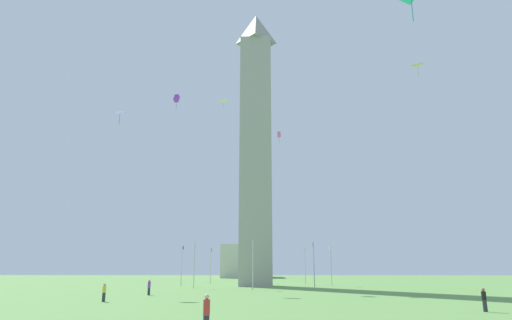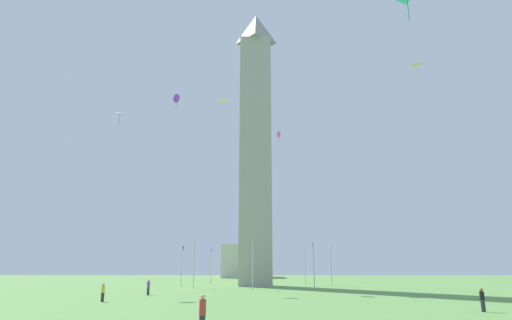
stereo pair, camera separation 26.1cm
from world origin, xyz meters
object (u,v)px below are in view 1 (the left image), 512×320
(flagpole_sw, at_px, (314,262))
(person_yellow_shirt, at_px, (104,293))
(flagpole_nw, at_px, (305,264))
(person_purple_shirt, at_px, (149,287))
(kite_yellow_diamond, at_px, (418,65))
(flagpole_w, at_px, (331,263))
(flagpole_n, at_px, (258,264))
(flagpole_ne, at_px, (211,264))
(distant_building, at_px, (246,262))
(kite_pink_box, at_px, (279,134))
(flagpole_s, at_px, (253,262))
(obelisk_monument, at_px, (256,140))
(flagpole_e, at_px, (182,263))
(kite_white_diamond, at_px, (223,101))
(kite_purple_box, at_px, (177,98))
(person_red_shirt, at_px, (206,314))
(kite_blue_diamond, at_px, (120,113))
(flagpole_se, at_px, (194,262))
(person_black_shirt, at_px, (484,300))

(flagpole_sw, xyz_separation_m, person_yellow_shirt, (-28.10, 21.82, -3.07))
(flagpole_nw, height_order, person_purple_shirt, flagpole_nw)
(kite_yellow_diamond, bearing_deg, flagpole_w, 34.77)
(flagpole_n, relative_size, flagpole_ne, 1.00)
(distant_building, bearing_deg, person_yellow_shirt, 176.93)
(person_yellow_shirt, height_order, kite_yellow_diamond, kite_yellow_diamond)
(kite_pink_box, bearing_deg, kite_yellow_diamond, -101.51)
(flagpole_n, relative_size, flagpole_s, 1.00)
(obelisk_monument, xyz_separation_m, flagpole_e, (0.07, 13.09, -22.45))
(flagpole_sw, relative_size, kite_white_diamond, 3.64)
(flagpole_ne, height_order, person_yellow_shirt, flagpole_ne)
(flagpole_e, bearing_deg, flagpole_nw, -67.50)
(flagpole_n, distance_m, kite_purple_box, 37.56)
(flagpole_w, bearing_deg, flagpole_e, 90.00)
(flagpole_nw, bearing_deg, person_red_shirt, 171.82)
(flagpole_ne, distance_m, distant_building, 68.58)
(person_red_shirt, height_order, kite_blue_diamond, kite_blue_diamond)
(flagpole_sw, distance_m, person_yellow_shirt, 35.71)
(flagpole_n, relative_size, person_red_shirt, 3.97)
(kite_pink_box, height_order, distant_building, kite_pink_box)
(flagpole_n, relative_size, kite_pink_box, 3.70)
(flagpole_nw, distance_m, kite_yellow_diamond, 42.27)
(flagpole_e, relative_size, flagpole_se, 1.00)
(person_yellow_shirt, bearing_deg, kite_pink_box, -46.22)
(flagpole_se, relative_size, kite_purple_box, 2.59)
(flagpole_e, xyz_separation_m, kite_white_diamond, (-4.52, -7.33, 28.67))
(kite_pink_box, xyz_separation_m, kite_yellow_diamond, (-4.27, -20.96, 9.40))
(flagpole_e, xyz_separation_m, kite_pink_box, (-12.96, -17.17, 19.51))
(flagpole_ne, height_order, person_red_shirt, flagpole_ne)
(obelisk_monument, distance_m, person_black_shirt, 55.24)
(obelisk_monument, distance_m, flagpole_s, 25.95)
(flagpole_se, height_order, person_black_shirt, flagpole_se)
(flagpole_s, relative_size, person_purple_shirt, 3.98)
(kite_purple_box, relative_size, kite_white_diamond, 1.41)
(flagpole_sw, distance_m, kite_yellow_diamond, 33.90)
(kite_yellow_diamond, bearing_deg, flagpole_e, 65.69)
(flagpole_ne, bearing_deg, distant_building, -2.39)
(person_yellow_shirt, bearing_deg, flagpole_n, -25.89)
(flagpole_n, bearing_deg, flagpole_se, 157.50)
(kite_white_diamond, relative_size, kite_blue_diamond, 0.87)
(flagpole_ne, xyz_separation_m, kite_blue_diamond, (-28.30, 9.98, 21.20))
(flagpole_e, relative_size, person_yellow_shirt, 4.29)
(flagpole_e, relative_size, person_purple_shirt, 3.98)
(kite_yellow_diamond, bearing_deg, distant_building, 18.32)
(kite_yellow_diamond, xyz_separation_m, kite_blue_diamond, (-1.82, 44.28, -7.71))
(flagpole_e, relative_size, flagpole_s, 1.00)
(flagpole_nw, height_order, person_black_shirt, flagpole_nw)
(obelisk_monument, distance_m, kite_purple_box, 16.69)
(kite_pink_box, bearing_deg, person_red_shirt, 174.35)
(flagpole_e, distance_m, person_black_shirt, 55.23)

